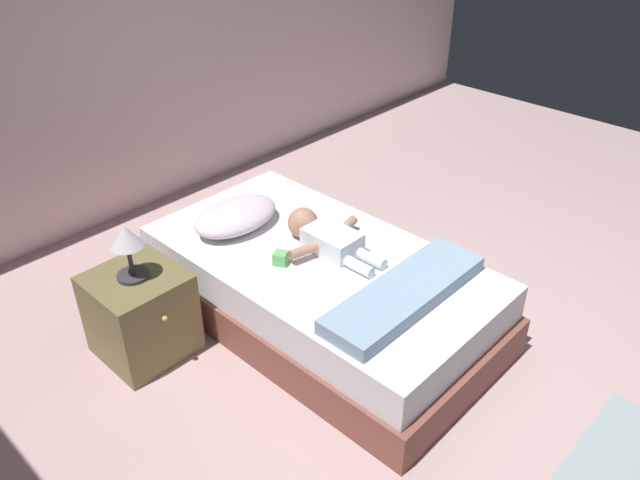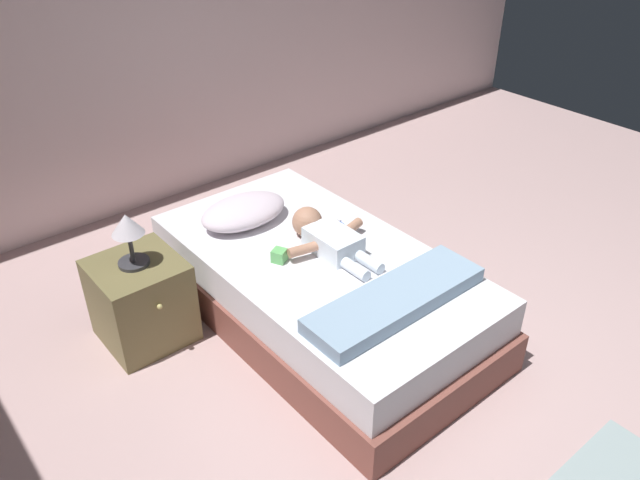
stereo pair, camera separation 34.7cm
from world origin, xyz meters
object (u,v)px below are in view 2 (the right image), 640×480
Objects in this scene: pillow at (244,211)px; toothbrush at (345,226)px; bed at (320,288)px; lamp at (128,230)px; nightstand at (141,301)px; toy_block at (279,256)px; baby at (326,237)px.

pillow is 0.62m from toothbrush.
bed is 0.67m from pillow.
toothbrush is (0.31, 0.14, 0.24)m from bed.
toothbrush is 0.51× the size of lamp.
nightstand reaches higher than toothbrush.
toy_block is at bearing -175.49° from toothbrush.
baby reaches higher than toy_block.
lamp is at bearing 162.01° from toothbrush.
toothbrush is at bearing -17.99° from lamp.
lamp reaches higher than toothbrush.
toy_block reaches higher than bed.
toothbrush is 1.27m from lamp.
nightstand is (-0.75, -0.06, -0.28)m from pillow.
bed is 21.21× the size of toy_block.
bed is 0.42m from toothbrush.
baby reaches higher than nightstand.
pillow reaches higher than bed.
toothbrush is at bearing -45.54° from pillow.
lamp is 3.15× the size of toy_block.
baby reaches higher than toothbrush.
toy_block is at bearing 169.30° from baby.
lamp is (-1.18, 0.38, 0.25)m from toothbrush.
baby is at bearing -10.70° from toy_block.
toothbrush is 0.52m from toy_block.
toothbrush is 1.60× the size of toy_block.
bed is 13.29× the size of toothbrush.
pillow reaches higher than toy_block.
lamp is at bearing 90.00° from nightstand.
toy_block is (-0.21, 0.10, 0.27)m from bed.
toy_block is at bearing 155.40° from bed.
lamp reaches higher than toy_block.
baby reaches higher than pillow.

